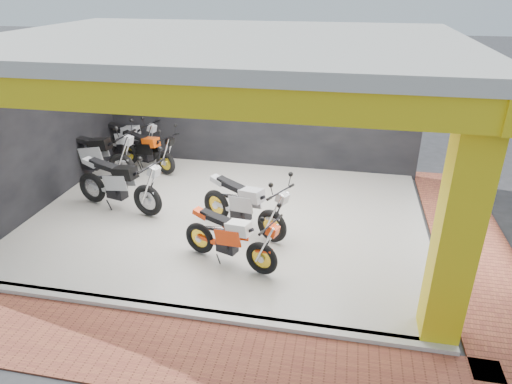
% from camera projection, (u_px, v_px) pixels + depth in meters
% --- Properties ---
extents(ground, '(80.00, 80.00, 0.00)m').
position_uv_depth(ground, '(198.00, 275.00, 7.80)').
color(ground, '#2D2D30').
rests_on(ground, ground).
extents(showroom_floor, '(8.00, 6.00, 0.10)m').
position_uv_depth(showroom_floor, '(228.00, 218.00, 9.55)').
color(showroom_floor, silver).
rests_on(showroom_floor, ground).
extents(showroom_ceiling, '(8.40, 6.40, 0.20)m').
position_uv_depth(showroom_ceiling, '(222.00, 41.00, 8.05)').
color(showroom_ceiling, beige).
rests_on(showroom_ceiling, corner_column).
extents(back_wall, '(8.20, 0.20, 3.50)m').
position_uv_depth(back_wall, '(257.00, 103.00, 11.59)').
color(back_wall, black).
rests_on(back_wall, ground).
extents(left_wall, '(0.20, 6.20, 3.50)m').
position_uv_depth(left_wall, '(37.00, 129.00, 9.57)').
color(left_wall, black).
rests_on(left_wall, ground).
extents(corner_column, '(0.50, 0.50, 3.50)m').
position_uv_depth(corner_column, '(458.00, 229.00, 5.72)').
color(corner_column, gold).
rests_on(corner_column, ground).
extents(header_beam_front, '(8.40, 0.30, 0.40)m').
position_uv_depth(header_beam_front, '(158.00, 97.00, 5.51)').
color(header_beam_front, gold).
rests_on(header_beam_front, corner_column).
extents(header_beam_right, '(0.30, 6.40, 0.40)m').
position_uv_depth(header_beam_right, '(459.00, 66.00, 7.46)').
color(header_beam_right, gold).
rests_on(header_beam_right, corner_column).
extents(floor_kerb, '(8.00, 0.20, 0.10)m').
position_uv_depth(floor_kerb, '(177.00, 311.00, 6.87)').
color(floor_kerb, silver).
rests_on(floor_kerb, ground).
extents(paver_front, '(9.00, 1.40, 0.03)m').
position_uv_depth(paver_front, '(157.00, 351.00, 6.19)').
color(paver_front, '#994C32').
rests_on(paver_front, ground).
extents(paver_right, '(1.40, 7.00, 0.03)m').
position_uv_depth(paver_right, '(471.00, 243.00, 8.71)').
color(paver_right, '#994C32').
rests_on(paver_right, ground).
extents(moto_hero, '(2.10, 1.34, 1.20)m').
position_uv_depth(moto_hero, '(262.00, 243.00, 7.40)').
color(moto_hero, '#F93A0A').
rests_on(moto_hero, showroom_floor).
extents(moto_row_a, '(2.28, 1.68, 1.32)m').
position_uv_depth(moto_row_a, '(272.00, 211.00, 8.32)').
color(moto_row_a, '#A0A2A7').
rests_on(moto_row_a, showroom_floor).
extents(moto_row_b, '(2.43, 1.38, 1.40)m').
position_uv_depth(moto_row_b, '(146.00, 186.00, 9.24)').
color(moto_row_b, '#A2A4A9').
rests_on(moto_row_b, showroom_floor).
extents(moto_row_c, '(2.15, 1.44, 1.23)m').
position_uv_depth(moto_row_c, '(165.00, 152.00, 11.30)').
color(moto_row_c, black).
rests_on(moto_row_c, showroom_floor).
extents(moto_row_d, '(2.47, 1.08, 1.47)m').
position_uv_depth(moto_row_d, '(120.00, 154.00, 10.80)').
color(moto_row_d, '#9A9DA1').
rests_on(moto_row_d, showroom_floor).
extents(moto_row_e, '(2.27, 1.22, 1.31)m').
position_uv_depth(moto_row_e, '(146.00, 139.00, 12.05)').
color(moto_row_e, '#ACAEB4').
rests_on(moto_row_e, showroom_floor).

